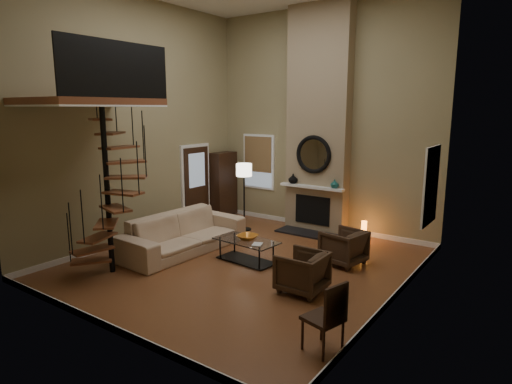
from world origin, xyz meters
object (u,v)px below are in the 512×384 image
Objects in this scene: coffee_table at (246,248)px; accent_lamp at (364,231)px; armchair_near at (346,248)px; side_chair at (328,315)px; floor_lamp at (244,175)px; hutch at (223,184)px; armchair_far at (306,273)px; sofa at (184,233)px.

accent_lamp is at bearing 62.06° from coffee_table.
side_chair is at bearing 30.46° from armchair_near.
accent_lamp is at bearing -158.97° from armchair_near.
coffee_table is 0.79× the size of floor_lamp.
hutch reaches higher than floor_lamp.
accent_lamp is 0.48× the size of side_chair.
armchair_near is at bearing -79.82° from accent_lamp.
coffee_table is at bearing 143.25° from side_chair.
armchair_far is at bearing -38.42° from floor_lamp.
armchair_far is at bearing 127.26° from side_chair.
sofa is at bearing -92.65° from floor_lamp.
coffee_table is 1.42× the size of side_chair.
floor_lamp reaches higher than coffee_table.
side_chair is at bearing -111.29° from sofa.
armchair_near is 1.74m from accent_lamp.
sofa is at bearing -66.74° from hutch.
sofa reaches higher than armchair_far.
hutch is 4.83m from armchair_near.
side_chair is (1.11, -3.11, 0.17)m from armchair_near.
accent_lamp is at bearing 106.36° from side_chair.
floor_lamp is (0.10, 2.08, 1.02)m from sofa.
accent_lamp is 5.03m from side_chair.
hutch reaches higher than accent_lamp.
sofa reaches higher than armchair_near.
sofa is at bearing -58.73° from armchair_near.
armchair_far is (4.48, -3.30, -0.60)m from hutch.
accent_lamp is at bearing 0.67° from hutch.
side_chair reaches higher than coffee_table.
hutch is at bearing 25.46° from sofa.
floor_lamp is (-1.43, 1.85, 1.13)m from coffee_table.
sofa is 3.48m from armchair_near.
accent_lamp is (2.86, 0.85, -1.16)m from floor_lamp.
floor_lamp is 3.72× the size of accent_lamp.
coffee_table is 3.56m from side_chair.
armchair_far is 0.56× the size of coffee_table.
side_chair reaches higher than sofa.
coffee_table is (-1.74, -0.99, -0.07)m from armchair_near.
hutch reaches higher than sofa.
hutch is 2.35× the size of armchair_far.
sofa is (1.24, -2.88, -0.55)m from hutch.
hutch is at bearing -179.33° from accent_lamp.
accent_lamp is at bearing 16.54° from floor_lamp.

